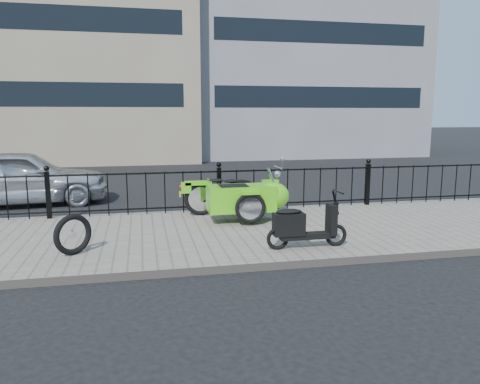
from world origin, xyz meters
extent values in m
plane|color=black|center=(0.00, 0.00, 0.00)|extent=(120.00, 120.00, 0.00)
cube|color=slate|center=(0.00, -0.50, 0.06)|extent=(30.00, 3.80, 0.12)
cube|color=gray|center=(0.00, 1.44, 0.06)|extent=(30.00, 0.10, 0.12)
cylinder|color=black|center=(0.00, 1.30, 0.99)|extent=(14.00, 0.04, 0.04)
cylinder|color=black|center=(0.00, 1.30, 0.24)|extent=(14.00, 0.04, 0.04)
cube|color=black|center=(-3.50, 1.30, 0.60)|extent=(0.09, 0.09, 0.96)
sphere|color=black|center=(-3.50, 1.30, 1.14)|extent=(0.11, 0.11, 0.11)
cube|color=black|center=(0.00, 1.30, 0.60)|extent=(0.09, 0.09, 0.96)
sphere|color=black|center=(0.00, 1.30, 1.14)|extent=(0.11, 0.11, 0.11)
cube|color=black|center=(3.50, 1.30, 0.60)|extent=(0.09, 0.09, 0.96)
sphere|color=black|center=(3.50, 1.30, 1.14)|extent=(0.11, 0.11, 0.11)
cube|color=gray|center=(-6.00, 16.00, 6.00)|extent=(14.00, 8.00, 12.00)
cube|color=black|center=(-6.00, 12.02, 3.00)|extent=(12.50, 0.06, 1.00)
cube|color=black|center=(-6.00, 12.02, 6.00)|extent=(12.50, 0.06, 1.00)
cube|color=gray|center=(7.00, 17.00, 7.50)|extent=(12.00, 8.00, 15.00)
cube|color=black|center=(7.00, 13.02, 3.00)|extent=(10.50, 0.06, 1.00)
cube|color=black|center=(7.00, 13.02, 6.00)|extent=(10.50, 0.06, 1.00)
torus|color=black|center=(1.05, 0.95, 0.46)|extent=(0.69, 0.09, 0.69)
torus|color=black|center=(-0.45, 0.95, 0.46)|extent=(0.69, 0.09, 0.69)
torus|color=black|center=(0.35, -0.19, 0.46)|extent=(0.60, 0.08, 0.60)
cube|color=gray|center=(0.30, 0.95, 0.48)|extent=(0.34, 0.22, 0.24)
cylinder|color=black|center=(0.30, 0.95, 0.41)|extent=(1.40, 0.04, 0.04)
ellipsoid|color=black|center=(0.42, 0.95, 0.72)|extent=(0.54, 0.29, 0.26)
cylinder|color=silver|center=(1.23, 0.95, 1.08)|extent=(0.03, 0.56, 0.03)
cylinder|color=silver|center=(1.11, 0.95, 0.77)|extent=(0.25, 0.04, 0.59)
sphere|color=silver|center=(1.21, 0.95, 0.95)|extent=(0.15, 0.15, 0.15)
cube|color=#57CB16|center=(1.05, 0.95, 0.79)|extent=(0.36, 0.12, 0.06)
cube|color=#57CB16|center=(-0.50, 0.95, 0.80)|extent=(0.55, 0.16, 0.08)
ellipsoid|color=black|center=(0.20, 0.95, 0.82)|extent=(0.31, 0.22, 0.08)
ellipsoid|color=black|center=(-0.12, 0.95, 0.84)|extent=(0.31, 0.22, 0.08)
sphere|color=red|center=(-0.85, 0.95, 0.74)|extent=(0.07, 0.07, 0.07)
cube|color=yellow|center=(-0.87, 1.05, 0.56)|extent=(0.02, 0.14, 0.10)
cube|color=#57CB16|center=(0.25, 0.20, 0.59)|extent=(1.30, 0.62, 0.50)
ellipsoid|color=#57CB16|center=(0.90, 0.20, 0.61)|extent=(0.65, 0.60, 0.54)
cube|color=black|center=(0.10, 0.20, 0.82)|extent=(0.55, 0.43, 0.06)
cube|color=#57CB16|center=(0.35, -0.19, 0.76)|extent=(0.34, 0.11, 0.06)
torus|color=black|center=(1.38, -1.80, 0.30)|extent=(0.36, 0.06, 0.36)
torus|color=black|center=(0.41, -1.80, 0.30)|extent=(0.36, 0.06, 0.36)
cube|color=black|center=(0.90, -1.80, 0.31)|extent=(0.89, 0.19, 0.09)
cube|color=black|center=(0.59, -1.80, 0.52)|extent=(0.49, 0.23, 0.35)
ellipsoid|color=black|center=(0.59, -1.80, 0.72)|extent=(0.41, 0.21, 0.08)
cube|color=black|center=(1.30, -1.80, 0.56)|extent=(0.11, 0.27, 0.49)
cylinder|color=black|center=(1.36, -1.80, 0.83)|extent=(0.14, 0.04, 0.39)
cylinder|color=black|center=(1.39, -1.80, 1.01)|extent=(0.03, 0.39, 0.03)
torus|color=black|center=(-2.68, -1.42, 0.43)|extent=(0.54, 0.47, 0.63)
imported|color=silver|center=(-4.54, 3.59, 0.69)|extent=(4.20, 2.06, 1.38)
camera|label=1|loc=(-1.64, -8.60, 2.23)|focal=35.00mm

